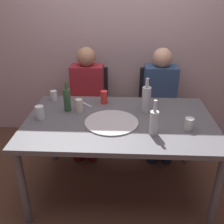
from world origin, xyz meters
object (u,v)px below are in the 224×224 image
(beer_bottle, at_px, (154,122))
(short_glass, at_px, (79,106))
(pizza_tray, at_px, (111,122))
(guest_in_beanie, at_px, (160,97))
(tumbler_far, at_px, (40,112))
(chair_right, at_px, (158,102))
(wine_glass, at_px, (189,124))
(chair_left, at_px, (89,101))
(table_knife, at_px, (84,103))
(wine_bottle, at_px, (67,99))
(soda_can, at_px, (104,97))
(dining_table, at_px, (120,127))
(tumbler_near, at_px, (54,95))
(water_bottle, at_px, (146,99))
(guest_in_sweater, at_px, (87,96))

(beer_bottle, distance_m, short_glass, 0.71)
(pizza_tray, distance_m, guest_in_beanie, 0.95)
(tumbler_far, distance_m, chair_right, 1.46)
(tumbler_far, xyz_separation_m, wine_glass, (1.21, -0.13, -0.01))
(wine_glass, bearing_deg, chair_left, 132.01)
(beer_bottle, xyz_separation_m, table_knife, (-0.60, 0.53, -0.10))
(wine_bottle, bearing_deg, pizza_tray, -28.24)
(soda_can, bearing_deg, chair_right, 43.22)
(beer_bottle, distance_m, table_knife, 0.81)
(chair_right, bearing_deg, dining_table, 63.87)
(dining_table, relative_size, chair_left, 1.76)
(pizza_tray, relative_size, soda_can, 3.61)
(tumbler_far, bearing_deg, guest_in_beanie, 33.95)
(wine_glass, bearing_deg, dining_table, 165.91)
(dining_table, distance_m, wine_glass, 0.57)
(beer_bottle, height_order, chair_left, beer_bottle)
(pizza_tray, xyz_separation_m, wine_glass, (0.61, -0.07, 0.04))
(chair_left, relative_size, chair_right, 1.00)
(tumbler_near, height_order, tumbler_far, tumbler_far)
(beer_bottle, bearing_deg, chair_right, 80.76)
(wine_glass, bearing_deg, beer_bottle, -163.44)
(wine_bottle, distance_m, short_glass, 0.12)
(chair_right, bearing_deg, beer_bottle, 80.76)
(tumbler_near, bearing_deg, water_bottle, -13.55)
(dining_table, bearing_deg, soda_can, 115.20)
(pizza_tray, relative_size, chair_right, 0.49)
(tumbler_far, bearing_deg, dining_table, 0.69)
(soda_can, bearing_deg, chair_left, 112.18)
(short_glass, bearing_deg, soda_can, 43.91)
(pizza_tray, bearing_deg, tumbler_far, 174.86)
(beer_bottle, distance_m, wine_glass, 0.30)
(soda_can, relative_size, guest_in_beanie, 0.10)
(short_glass, distance_m, chair_left, 0.81)
(tumbler_near, relative_size, table_knife, 0.43)
(chair_left, distance_m, guest_in_sweater, 0.20)
(dining_table, bearing_deg, short_glass, 159.57)
(tumbler_far, bearing_deg, water_bottle, 11.48)
(wine_glass, relative_size, guest_in_beanie, 0.08)
(table_knife, distance_m, chair_left, 0.62)
(soda_can, distance_m, guest_in_sweater, 0.49)
(chair_left, bearing_deg, guest_in_sweater, 90.00)
(pizza_tray, height_order, tumbler_near, tumbler_near)
(tumbler_far, bearing_deg, pizza_tray, -5.14)
(water_bottle, relative_size, tumbler_near, 3.26)
(wine_glass, relative_size, chair_left, 0.10)
(table_knife, height_order, guest_in_sweater, guest_in_sweater)
(table_knife, height_order, chair_left, chair_left)
(wine_bottle, height_order, chair_right, wine_bottle)
(short_glass, bearing_deg, tumbler_near, 139.29)
(beer_bottle, distance_m, guest_in_sweater, 1.17)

